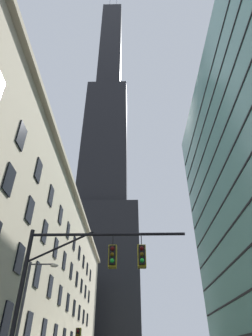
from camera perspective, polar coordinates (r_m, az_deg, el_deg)
name	(u,v)px	position (r m, az deg, el deg)	size (l,w,h in m)	color
station_building	(5,269)	(43.95, -23.41, -18.39)	(17.58, 72.14, 23.87)	#BCAF93
dark_skyscraper	(104,173)	(123.62, -4.44, -1.05)	(28.29, 28.29, 228.72)	black
traffic_signal_mast	(89,271)	(13.87, -7.45, -20.14)	(7.78, 0.63, 6.84)	black
street_lamppost	(27,307)	(21.25, -19.60, -25.19)	(2.10, 0.32, 7.18)	#47474C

